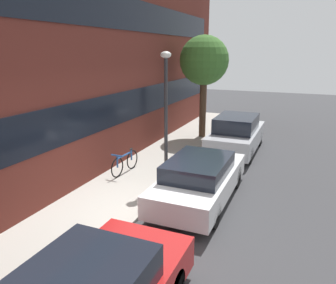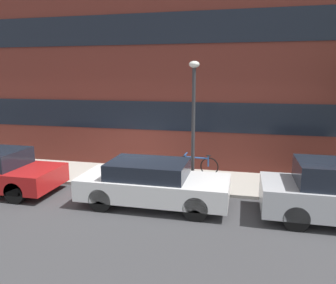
{
  "view_description": "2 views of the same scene",
  "coord_description": "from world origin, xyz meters",
  "px_view_note": "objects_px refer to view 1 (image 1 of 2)",
  "views": [
    {
      "loc": [
        -6.81,
        -3.52,
        4.08
      ],
      "look_at": [
        2.04,
        0.21,
        1.39
      ],
      "focal_mm": 35.0,
      "sensor_mm": 36.0,
      "label": 1
    },
    {
      "loc": [
        3.73,
        -9.55,
        3.63
      ],
      "look_at": [
        1.42,
        0.45,
        1.54
      ],
      "focal_mm": 35.0,
      "sensor_mm": 36.0,
      "label": 2
    }
  ],
  "objects_px": {
    "parked_car_white": "(200,179)",
    "parked_car_silver": "(236,134)",
    "bicycle": "(125,162)",
    "lamp_post": "(166,101)",
    "street_tree": "(204,61)"
  },
  "relations": [
    {
      "from": "parked_car_white",
      "to": "parked_car_silver",
      "type": "relative_size",
      "value": 1.01
    },
    {
      "from": "parked_car_silver",
      "to": "bicycle",
      "type": "distance_m",
      "value": 5.05
    },
    {
      "from": "lamp_post",
      "to": "bicycle",
      "type": "bearing_deg",
      "value": 92.52
    },
    {
      "from": "street_tree",
      "to": "lamp_post",
      "type": "distance_m",
      "value": 5.75
    },
    {
      "from": "parked_car_white",
      "to": "street_tree",
      "type": "xyz_separation_m",
      "value": [
        6.56,
        1.95,
        2.95
      ]
    },
    {
      "from": "street_tree",
      "to": "lamp_post",
      "type": "height_order",
      "value": "street_tree"
    },
    {
      "from": "parked_car_white",
      "to": "street_tree",
      "type": "height_order",
      "value": "street_tree"
    },
    {
      "from": "parked_car_silver",
      "to": "lamp_post",
      "type": "height_order",
      "value": "lamp_post"
    },
    {
      "from": "bicycle",
      "to": "street_tree",
      "type": "bearing_deg",
      "value": 174.19
    },
    {
      "from": "parked_car_white",
      "to": "street_tree",
      "type": "distance_m",
      "value": 7.45
    },
    {
      "from": "parked_car_white",
      "to": "bicycle",
      "type": "bearing_deg",
      "value": 73.47
    },
    {
      "from": "parked_car_white",
      "to": "parked_car_silver",
      "type": "height_order",
      "value": "parked_car_silver"
    },
    {
      "from": "bicycle",
      "to": "lamp_post",
      "type": "distance_m",
      "value": 2.58
    },
    {
      "from": "parked_car_silver",
      "to": "street_tree",
      "type": "bearing_deg",
      "value": 51.22
    },
    {
      "from": "bicycle",
      "to": "street_tree",
      "type": "xyz_separation_m",
      "value": [
        5.7,
        -0.94,
        3.12
      ]
    }
  ]
}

